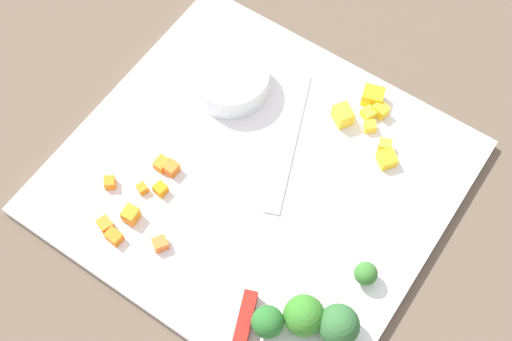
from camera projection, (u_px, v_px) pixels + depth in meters
ground_plane at (256, 180)px, 0.81m from camera, size 4.00×4.00×0.00m
cutting_board at (256, 177)px, 0.80m from camera, size 0.41×0.38×0.01m
prep_bowl at (230, 80)px, 0.84m from camera, size 0.09×0.09×0.03m
chef_knife at (265, 235)px, 0.76m from camera, size 0.14×0.32×0.02m
carrot_dice_0 at (160, 244)px, 0.75m from camera, size 0.02×0.02×0.01m
carrot_dice_1 at (114, 237)px, 0.76m from camera, size 0.02×0.01×0.01m
carrot_dice_2 at (142, 188)px, 0.79m from camera, size 0.01×0.01×0.01m
carrot_dice_3 at (161, 189)px, 0.78m from camera, size 0.01×0.01×0.01m
carrot_dice_4 at (110, 183)px, 0.79m from camera, size 0.02×0.02×0.01m
carrot_dice_5 at (162, 164)px, 0.80m from camera, size 0.01×0.02×0.01m
carrot_dice_6 at (131, 215)px, 0.77m from camera, size 0.02×0.02×0.02m
carrot_dice_7 at (171, 168)px, 0.79m from camera, size 0.02×0.02×0.01m
carrot_dice_8 at (105, 224)px, 0.76m from camera, size 0.02×0.02×0.01m
pepper_dice_0 at (343, 115)px, 0.82m from camera, size 0.03×0.03×0.02m
pepper_dice_1 at (387, 159)px, 0.80m from camera, size 0.03×0.03×0.01m
pepper_dice_2 at (370, 126)px, 0.82m from camera, size 0.02×0.02×0.01m
pepper_dice_3 at (380, 110)px, 0.83m from camera, size 0.02×0.02×0.02m
pepper_dice_4 at (373, 96)px, 0.84m from camera, size 0.03×0.03×0.02m
pepper_dice_5 at (368, 114)px, 0.83m from camera, size 0.02×0.02×0.01m
pepper_dice_6 at (385, 146)px, 0.81m from camera, size 0.02×0.02×0.01m
broccoli_floret_0 at (304, 316)px, 0.70m from camera, size 0.04×0.04×0.04m
broccoli_floret_1 at (338, 325)px, 0.70m from camera, size 0.04×0.04×0.04m
broccoli_floret_2 at (268, 322)px, 0.70m from camera, size 0.03×0.03×0.04m
broccoli_floret_3 at (366, 274)px, 0.73m from camera, size 0.02×0.02×0.03m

